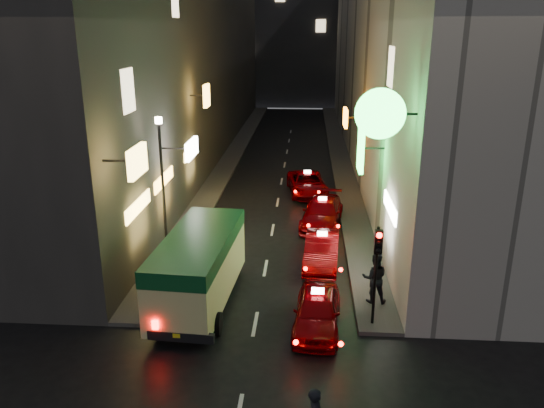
% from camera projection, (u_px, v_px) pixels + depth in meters
% --- Properties ---
extents(building_left, '(7.47, 52.00, 18.00)m').
position_uv_depth(building_left, '(182.00, 38.00, 40.08)').
color(building_left, '#3B3836').
rests_on(building_left, ground).
extents(building_right, '(7.90, 52.00, 18.00)m').
position_uv_depth(building_right, '(396.00, 38.00, 39.05)').
color(building_right, '#B0ACA1').
rests_on(building_right, ground).
extents(building_far, '(30.00, 10.00, 22.00)m').
position_uv_depth(building_far, '(297.00, 18.00, 69.24)').
color(building_far, '#2F2F34').
rests_on(building_far, ground).
extents(sidewalk_left, '(1.50, 52.00, 0.15)m').
position_uv_depth(sidewalk_left, '(234.00, 154.00, 42.65)').
color(sidewalk_left, '#454340').
rests_on(sidewalk_left, ground).
extents(sidewalk_right, '(1.50, 52.00, 0.15)m').
position_uv_depth(sidewalk_right, '(340.00, 156.00, 42.11)').
color(sidewalk_right, '#454340').
rests_on(sidewalk_right, ground).
extents(minibus, '(2.60, 6.40, 2.70)m').
position_uv_depth(minibus, '(199.00, 262.00, 19.07)').
color(minibus, '#D5D485').
rests_on(minibus, ground).
extents(taxi_near, '(2.29, 4.88, 1.68)m').
position_uv_depth(taxi_near, '(317.00, 308.00, 17.81)').
color(taxi_near, '#720003').
rests_on(taxi_near, ground).
extents(taxi_second, '(2.32, 4.97, 1.71)m').
position_uv_depth(taxi_second, '(322.00, 248.00, 22.66)').
color(taxi_second, '#720003').
rests_on(taxi_second, ground).
extents(taxi_third, '(2.72, 5.22, 1.75)m').
position_uv_depth(taxi_third, '(322.00, 211.00, 27.19)').
color(taxi_third, '#720003').
rests_on(taxi_third, ground).
extents(taxi_far, '(2.59, 5.00, 1.69)m').
position_uv_depth(taxi_far, '(307.00, 182.00, 32.42)').
color(taxi_far, '#720003').
rests_on(taxi_far, ground).
extents(pedestrian_sidewalk, '(0.83, 0.54, 2.14)m').
position_uv_depth(pedestrian_sidewalk, '(375.00, 275.00, 19.13)').
color(pedestrian_sidewalk, black).
rests_on(pedestrian_sidewalk, sidewalk_right).
extents(traffic_light, '(0.26, 0.43, 3.50)m').
position_uv_depth(traffic_light, '(377.00, 256.00, 17.12)').
color(traffic_light, black).
rests_on(traffic_light, sidewalk_right).
extents(lamp_post, '(0.28, 0.28, 6.22)m').
position_uv_depth(lamp_post, '(163.00, 182.00, 21.61)').
color(lamp_post, black).
rests_on(lamp_post, sidewalk_left).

